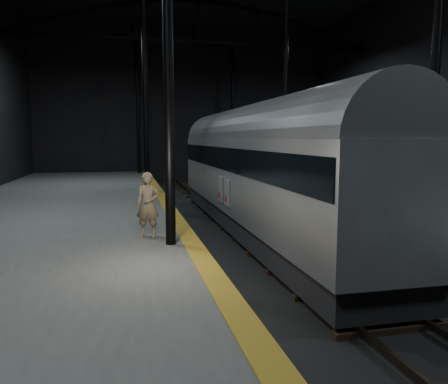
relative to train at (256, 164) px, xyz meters
name	(u,v)px	position (x,y,z in m)	size (l,w,h in m)	color
ground	(263,240)	(0.00, -0.90, -2.73)	(44.00, 44.00, 0.00)	black
platform_left	(47,236)	(-7.50, -0.90, -2.23)	(9.00, 43.80, 1.00)	#4A4A48
platform_right	(439,218)	(7.50, -0.90, -2.23)	(9.00, 43.80, 1.00)	#4A4A48
tactile_strip	(175,216)	(-3.25, -0.90, -1.73)	(0.50, 43.80, 0.01)	olive
track	(263,238)	(0.00, -0.90, -2.66)	(2.40, 43.00, 0.24)	#3F3328
train	(256,164)	(0.00, 0.00, 0.00)	(2.75, 18.33, 4.90)	#999BA0
woman	(148,205)	(-4.32, -3.89, -0.83)	(0.66, 0.43, 1.80)	#977E5D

